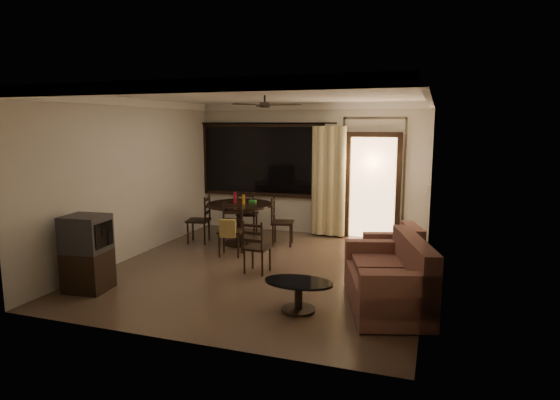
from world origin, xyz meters
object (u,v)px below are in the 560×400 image
(dining_chair_west, at_px, (199,229))
(sofa, at_px, (391,281))
(dining_table, at_px, (240,212))
(coffee_table, at_px, (299,291))
(dining_chair_east, at_px, (282,231))
(side_chair, at_px, (257,257))
(armchair, at_px, (395,256))
(dining_chair_north, at_px, (247,222))
(dining_chair_south, at_px, (231,239))
(tv_cabinet, at_px, (87,253))

(dining_chair_west, xyz_separation_m, sofa, (3.99, -2.24, 0.08))
(dining_table, bearing_deg, coffee_table, -54.54)
(sofa, bearing_deg, dining_chair_east, 115.56)
(dining_table, xyz_separation_m, side_chair, (1.00, -1.62, -0.38))
(armchair, relative_size, side_chair, 1.15)
(sofa, height_order, coffee_table, sofa)
(dining_chair_west, distance_m, sofa, 4.57)
(dining_chair_west, height_order, dining_chair_north, same)
(dining_chair_south, distance_m, sofa, 3.38)
(dining_table, height_order, sofa, dining_table)
(dining_chair_south, bearing_deg, dining_table, 89.91)
(dining_chair_south, height_order, dining_chair_north, same)
(dining_chair_west, xyz_separation_m, side_chair, (1.82, -1.44, -0.03))
(dining_chair_south, distance_m, side_chair, 1.13)
(dining_chair_west, relative_size, armchair, 0.95)
(side_chair, bearing_deg, sofa, 162.93)
(dining_chair_west, relative_size, dining_chair_north, 1.00)
(tv_cabinet, bearing_deg, sofa, 3.89)
(dining_chair_east, bearing_deg, dining_table, 89.93)
(dining_table, xyz_separation_m, tv_cabinet, (-0.99, -3.14, -0.09))
(dining_chair_south, xyz_separation_m, coffee_table, (1.89, -2.06, -0.04))
(dining_table, xyz_separation_m, dining_chair_south, (0.18, -0.84, -0.33))
(dining_chair_south, relative_size, coffee_table, 1.06)
(dining_chair_east, xyz_separation_m, sofa, (2.35, -2.59, 0.08))
(dining_chair_east, xyz_separation_m, side_chair, (0.18, -1.79, -0.03))
(coffee_table, bearing_deg, side_chair, 129.90)
(dining_chair_south, bearing_deg, coffee_table, -59.59)
(dining_chair_north, relative_size, coffee_table, 1.06)
(dining_chair_east, distance_m, tv_cabinet, 3.78)
(dining_chair_west, height_order, tv_cabinet, tv_cabinet)
(coffee_table, distance_m, side_chair, 1.67)
(dining_chair_west, bearing_deg, dining_chair_south, 44.30)
(dining_table, bearing_deg, sofa, -37.37)
(armchair, xyz_separation_m, coffee_table, (-1.04, -1.78, -0.07))
(dining_chair_east, xyz_separation_m, armchair, (2.29, -1.30, 0.05))
(tv_cabinet, height_order, sofa, tv_cabinet)
(coffee_table, bearing_deg, dining_chair_east, 112.10)
(dining_table, relative_size, tv_cabinet, 1.19)
(dining_chair_east, height_order, side_chair, dining_chair_east)
(dining_table, distance_m, dining_chair_west, 0.91)
(coffee_table, relative_size, side_chair, 1.03)
(sofa, relative_size, coffee_table, 2.09)
(tv_cabinet, distance_m, sofa, 4.23)
(dining_chair_west, relative_size, tv_cabinet, 0.87)
(dining_chair_north, height_order, sofa, dining_chair_north)
(side_chair, bearing_deg, coffee_table, 133.02)
(dining_chair_west, xyz_separation_m, dining_chair_east, (1.64, 0.35, 0.00))
(dining_table, bearing_deg, dining_chair_west, -167.86)
(coffee_table, bearing_deg, dining_chair_south, 132.49)
(side_chair, bearing_deg, tv_cabinet, 40.46)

